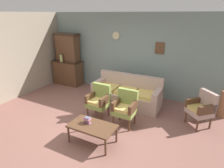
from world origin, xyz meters
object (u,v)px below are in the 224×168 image
(floral_couch, at_px, (127,94))
(wingback_chair_by_fireplace, at_px, (202,107))
(side_cabinet, at_px, (68,73))
(book_stack_on_table, at_px, (87,120))
(armchair_near_couch_end, at_px, (125,106))
(armchair_row_middle, at_px, (99,100))
(vase_on_cabinet, at_px, (61,58))
(floor_vase_by_wall, at_px, (224,104))
(coffee_table, at_px, (92,127))

(floral_couch, bearing_deg, wingback_chair_by_fireplace, -6.52)
(side_cabinet, bearing_deg, book_stack_on_table, -43.70)
(book_stack_on_table, bearing_deg, floral_couch, 88.40)
(armchair_near_couch_end, bearing_deg, wingback_chair_by_fireplace, 26.30)
(wingback_chair_by_fireplace, xyz_separation_m, book_stack_on_table, (-2.14, -1.77, -0.01))
(armchair_row_middle, bearing_deg, vase_on_cabinet, 150.21)
(armchair_near_couch_end, relative_size, wingback_chair_by_fireplace, 1.00)
(side_cabinet, relative_size, vase_on_cabinet, 4.35)
(floral_couch, height_order, wingback_chair_by_fireplace, same)
(book_stack_on_table, bearing_deg, armchair_near_couch_end, 63.58)
(wingback_chair_by_fireplace, bearing_deg, floor_vase_by_wall, 55.22)
(armchair_row_middle, bearing_deg, book_stack_on_table, -72.18)
(armchair_row_middle, distance_m, wingback_chair_by_fireplace, 2.58)
(vase_on_cabinet, relative_size, book_stack_on_table, 1.67)
(side_cabinet, xyz_separation_m, wingback_chair_by_fireplace, (4.87, -0.84, 0.03))
(vase_on_cabinet, xyz_separation_m, coffee_table, (3.00, -2.47, -0.69))
(side_cabinet, bearing_deg, wingback_chair_by_fireplace, -9.80)
(side_cabinet, distance_m, book_stack_on_table, 3.78)
(wingback_chair_by_fireplace, distance_m, floor_vase_by_wall, 0.91)
(armchair_near_couch_end, bearing_deg, coffee_table, -108.32)
(vase_on_cabinet, relative_size, floor_vase_by_wall, 0.35)
(side_cabinet, height_order, floor_vase_by_wall, side_cabinet)
(vase_on_cabinet, bearing_deg, floral_couch, -8.20)
(armchair_row_middle, bearing_deg, armchair_near_couch_end, -2.04)
(side_cabinet, height_order, book_stack_on_table, side_cabinet)
(armchair_near_couch_end, distance_m, wingback_chair_by_fireplace, 1.86)
(armchair_near_couch_end, height_order, book_stack_on_table, armchair_near_couch_end)
(book_stack_on_table, bearing_deg, side_cabinet, 136.30)
(wingback_chair_by_fireplace, relative_size, book_stack_on_table, 5.66)
(armchair_row_middle, distance_m, armchair_near_couch_end, 0.79)
(floral_couch, bearing_deg, side_cabinet, 167.79)
(armchair_row_middle, relative_size, coffee_table, 0.90)
(side_cabinet, relative_size, book_stack_on_table, 7.26)
(vase_on_cabinet, xyz_separation_m, armchair_row_middle, (2.54, -1.45, -0.56))
(vase_on_cabinet, distance_m, floor_vase_by_wall, 5.55)
(armchair_near_couch_end, height_order, floor_vase_by_wall, armchair_near_couch_end)
(side_cabinet, bearing_deg, vase_on_cabinet, -122.11)
(coffee_table, bearing_deg, vase_on_cabinet, 140.50)
(armchair_near_couch_end, bearing_deg, floor_vase_by_wall, 35.66)
(book_stack_on_table, bearing_deg, floor_vase_by_wall, 43.45)
(armchair_near_couch_end, distance_m, book_stack_on_table, 1.06)
(side_cabinet, bearing_deg, coffee_table, -42.67)
(floor_vase_by_wall, bearing_deg, side_cabinet, 178.94)
(coffee_table, bearing_deg, side_cabinet, 137.33)
(armchair_row_middle, height_order, coffee_table, armchair_row_middle)
(side_cabinet, xyz_separation_m, book_stack_on_table, (2.74, -2.61, 0.02))
(floral_couch, distance_m, book_stack_on_table, 2.02)
(floral_couch, distance_m, coffee_table, 2.05)
(vase_on_cabinet, bearing_deg, floor_vase_by_wall, 0.89)
(wingback_chair_by_fireplace, relative_size, coffee_table, 0.90)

